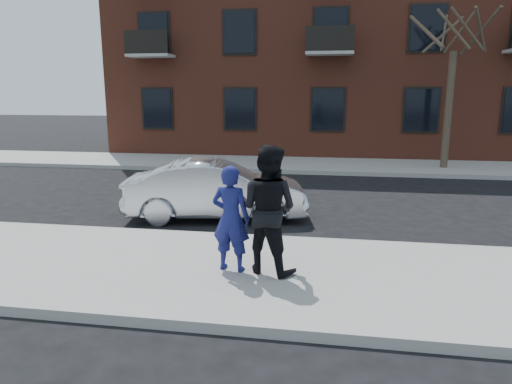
% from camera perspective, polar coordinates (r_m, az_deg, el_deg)
% --- Properties ---
extents(ground, '(100.00, 100.00, 0.00)m').
position_cam_1_polar(ground, '(7.49, 6.65, -10.46)').
color(ground, black).
rests_on(ground, ground).
extents(near_sidewalk, '(50.00, 3.50, 0.15)m').
position_cam_1_polar(near_sidewalk, '(7.23, 6.57, -10.67)').
color(near_sidewalk, gray).
rests_on(near_sidewalk, ground).
extents(near_curb, '(50.00, 0.10, 0.15)m').
position_cam_1_polar(near_curb, '(8.91, 7.16, -6.19)').
color(near_curb, '#999691').
rests_on(near_curb, ground).
extents(far_sidewalk, '(50.00, 3.50, 0.15)m').
position_cam_1_polar(far_sidewalk, '(18.37, 8.38, 3.33)').
color(far_sidewalk, gray).
rests_on(far_sidewalk, ground).
extents(far_curb, '(50.00, 0.10, 0.15)m').
position_cam_1_polar(far_curb, '(16.60, 8.26, 2.39)').
color(far_curb, '#999691').
rests_on(far_curb, ground).
extents(apartment_building, '(24.30, 10.30, 12.30)m').
position_cam_1_polar(apartment_building, '(25.18, 13.98, 19.38)').
color(apartment_building, brown).
rests_on(apartment_building, ground).
extents(street_tree, '(3.60, 3.60, 6.80)m').
position_cam_1_polar(street_tree, '(18.59, 23.80, 19.44)').
color(street_tree, '#31241D').
rests_on(street_tree, far_sidewalk).
extents(silver_sedan, '(4.34, 2.19, 1.37)m').
position_cam_1_polar(silver_sedan, '(10.62, -4.96, 0.27)').
color(silver_sedan, silver).
rests_on(silver_sedan, ground).
extents(man_hoodie, '(0.66, 0.54, 1.67)m').
position_cam_1_polar(man_hoodie, '(7.06, -3.17, -3.33)').
color(man_hoodie, navy).
rests_on(man_hoodie, near_sidewalk).
extents(man_peacoat, '(1.17, 1.04, 1.98)m').
position_cam_1_polar(man_peacoat, '(6.98, 1.50, -2.18)').
color(man_peacoat, black).
rests_on(man_peacoat, near_sidewalk).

